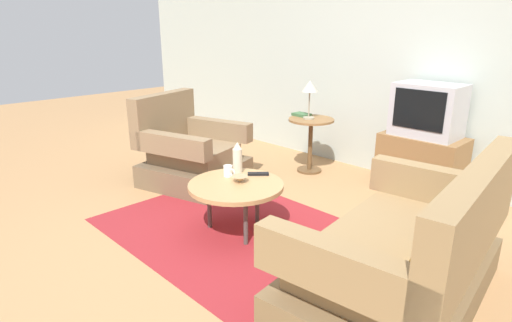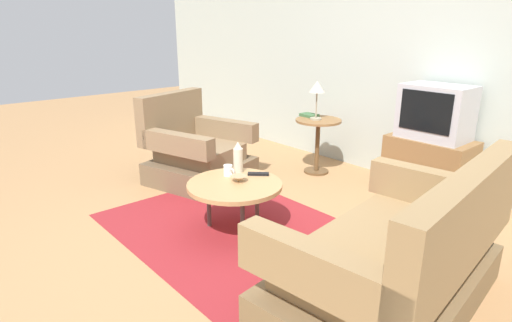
{
  "view_description": "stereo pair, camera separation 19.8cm",
  "coord_description": "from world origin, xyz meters",
  "views": [
    {
      "loc": [
        2.28,
        -2.14,
        1.64
      ],
      "look_at": [
        -0.11,
        0.22,
        0.55
      ],
      "focal_mm": 29.55,
      "sensor_mm": 36.0,
      "label": 1
    },
    {
      "loc": [
        2.42,
        -1.99,
        1.64
      ],
      "look_at": [
        -0.11,
        0.22,
        0.55
      ],
      "focal_mm": 29.55,
      "sensor_mm": 36.0,
      "label": 2
    }
  ],
  "objects": [
    {
      "name": "tv_stand",
      "position": [
        0.58,
        1.88,
        0.3
      ],
      "size": [
        0.78,
        0.49,
        0.59
      ],
      "color": "olive",
      "rests_on": "ground"
    },
    {
      "name": "armchair",
      "position": [
        -1.31,
        0.4,
        0.31
      ],
      "size": [
        1.14,
        1.12,
        0.94
      ],
      "rotation": [
        0.0,
        0.0,
        -1.29
      ],
      "color": "brown",
      "rests_on": "ground"
    },
    {
      "name": "coffee_table",
      "position": [
        -0.09,
        -0.03,
        0.39
      ],
      "size": [
        0.77,
        0.77,
        0.42
      ],
      "color": "tan",
      "rests_on": "ground"
    },
    {
      "name": "tv_remote_dark",
      "position": [
        -0.1,
        0.24,
        0.43
      ],
      "size": [
        0.16,
        0.16,
        0.02
      ],
      "rotation": [
        0.0,
        0.0,
        0.81
      ],
      "color": "black",
      "rests_on": "coffee_table"
    },
    {
      "name": "area_rug",
      "position": [
        -0.09,
        -0.03,
        0.0
      ],
      "size": [
        2.21,
        1.64,
        0.0
      ],
      "primitive_type": "cube",
      "color": "maroon",
      "rests_on": "ground"
    },
    {
      "name": "side_table",
      "position": [
        -0.61,
        1.6,
        0.45
      ],
      "size": [
        0.52,
        0.52,
        0.63
      ],
      "color": "olive",
      "rests_on": "ground"
    },
    {
      "name": "book",
      "position": [
        -0.79,
        1.64,
        0.64
      ],
      "size": [
        0.2,
        0.15,
        0.03
      ],
      "rotation": [
        0.0,
        0.0,
        -0.04
      ],
      "color": "#3D663D",
      "rests_on": "side_table"
    },
    {
      "name": "bowl",
      "position": [
        -0.09,
        0.02,
        0.45
      ],
      "size": [
        0.13,
        0.13,
        0.05
      ],
      "color": "tan",
      "rests_on": "coffee_table"
    },
    {
      "name": "ground_plane",
      "position": [
        0.0,
        0.0,
        0.0
      ],
      "size": [
        16.0,
        16.0,
        0.0
      ],
      "primitive_type": "plane",
      "color": "#AD7F51"
    },
    {
      "name": "couch",
      "position": [
        1.33,
        0.06,
        0.31
      ],
      "size": [
        1.11,
        1.66,
        0.95
      ],
      "rotation": [
        0.0,
        0.0,
        1.69
      ],
      "color": "brown",
      "rests_on": "ground"
    },
    {
      "name": "vase",
      "position": [
        -0.28,
        0.17,
        0.55
      ],
      "size": [
        0.08,
        0.08,
        0.27
      ],
      "color": "beige",
      "rests_on": "coffee_table"
    },
    {
      "name": "mug",
      "position": [
        -0.26,
        0.04,
        0.47
      ],
      "size": [
        0.12,
        0.08,
        0.09
      ],
      "color": "white",
      "rests_on": "coffee_table"
    },
    {
      "name": "table_lamp",
      "position": [
        -0.63,
        1.57,
        0.97
      ],
      "size": [
        0.18,
        0.18,
        0.43
      ],
      "color": "#9E937A",
      "rests_on": "side_table"
    },
    {
      "name": "television",
      "position": [
        0.58,
        1.89,
        0.85
      ],
      "size": [
        0.61,
        0.42,
        0.52
      ],
      "color": "#B7B7BC",
      "rests_on": "tv_stand"
    },
    {
      "name": "back_wall",
      "position": [
        0.0,
        2.21,
        1.35
      ],
      "size": [
        9.0,
        0.12,
        2.7
      ],
      "primitive_type": "cube",
      "color": "#B2BCB2",
      "rests_on": "ground"
    }
  ]
}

